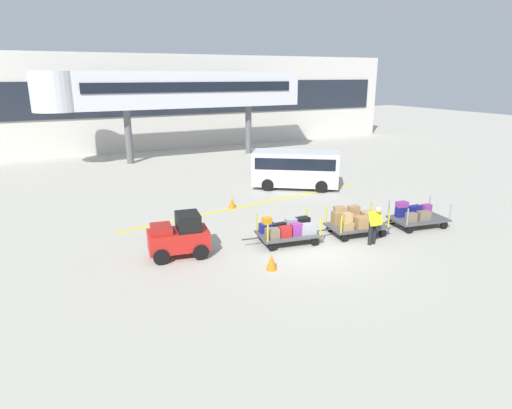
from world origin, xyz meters
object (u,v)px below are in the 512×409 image
(baggage_tug, at_px, (179,236))
(baggage_cart_tail, at_px, (416,215))
(safety_cone_far, at_px, (232,203))
(baggage_cart_lead, at_px, (288,230))
(baggage_cart_middle, at_px, (353,221))
(shuttle_van, at_px, (295,167))
(safety_cone_near, at_px, (272,262))
(baggage_handler, at_px, (375,223))

(baggage_tug, xyz_separation_m, baggage_cart_tail, (9.98, -1.42, -0.25))
(safety_cone_far, bearing_deg, baggage_cart_lead, -88.95)
(baggage_cart_middle, height_order, baggage_cart_tail, baggage_cart_middle)
(shuttle_van, bearing_deg, baggage_cart_middle, -104.05)
(baggage_tug, bearing_deg, safety_cone_near, -46.00)
(baggage_tug, relative_size, safety_cone_near, 4.07)
(baggage_handler, height_order, safety_cone_far, baggage_handler)
(baggage_cart_lead, bearing_deg, baggage_tug, 171.92)
(baggage_tug, relative_size, shuttle_van, 0.44)
(safety_cone_far, bearing_deg, shuttle_van, 22.75)
(safety_cone_far, bearing_deg, safety_cone_near, -103.14)
(safety_cone_near, bearing_deg, baggage_cart_tail, 7.96)
(baggage_tug, relative_size, baggage_cart_tail, 0.73)
(baggage_tug, height_order, safety_cone_near, baggage_tug)
(baggage_tug, distance_m, safety_cone_far, 6.14)
(baggage_cart_lead, bearing_deg, baggage_cart_middle, -7.72)
(baggage_cart_tail, height_order, safety_cone_far, baggage_cart_tail)
(baggage_cart_lead, relative_size, safety_cone_near, 5.59)
(baggage_tug, height_order, baggage_handler, baggage_tug)
(baggage_cart_lead, xyz_separation_m, baggage_cart_tail, (5.84, -0.83, -0.01))
(safety_cone_near, bearing_deg, shuttle_van, 54.51)
(baggage_cart_tail, bearing_deg, shuttle_van, 97.79)
(baggage_tug, bearing_deg, baggage_cart_lead, -8.08)
(baggage_cart_lead, xyz_separation_m, baggage_cart_middle, (2.84, -0.38, 0.05))
(baggage_cart_middle, bearing_deg, safety_cone_near, -161.84)
(safety_cone_far, bearing_deg, baggage_tug, -131.34)
(baggage_handler, bearing_deg, baggage_cart_middle, 88.06)
(baggage_cart_middle, height_order, safety_cone_far, baggage_cart_middle)
(baggage_tug, height_order, baggage_cart_middle, baggage_tug)
(baggage_handler, relative_size, safety_cone_far, 2.84)
(baggage_cart_middle, relative_size, baggage_cart_tail, 1.00)
(baggage_cart_tail, distance_m, safety_cone_near, 7.66)
(baggage_handler, distance_m, safety_cone_near, 4.59)
(baggage_cart_tail, xyz_separation_m, safety_cone_far, (-5.93, 6.01, -0.23))
(baggage_cart_tail, relative_size, shuttle_van, 0.61)
(baggage_cart_tail, bearing_deg, baggage_tug, 171.93)
(baggage_tug, bearing_deg, shuttle_van, 36.72)
(baggage_cart_lead, relative_size, baggage_handler, 1.97)
(safety_cone_near, height_order, safety_cone_far, same)
(baggage_cart_lead, distance_m, safety_cone_near, 2.58)
(shuttle_van, xyz_separation_m, safety_cone_near, (-6.48, -9.10, -0.96))
(baggage_cart_middle, distance_m, shuttle_van, 7.86)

